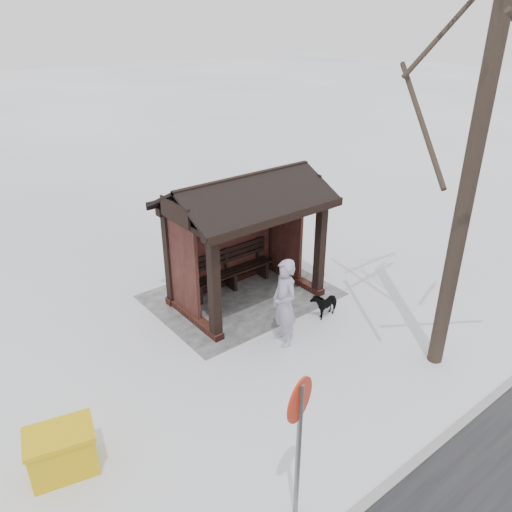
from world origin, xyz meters
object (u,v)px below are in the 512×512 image
at_px(tree_near, 501,17).
at_px(grit_bin, 62,451).
at_px(road_sign, 299,422).
at_px(dog, 325,303).
at_px(pedestrian, 284,303).
at_px(bus_shelter, 241,213).

xyz_separation_m(tree_near, grit_bin, (6.69, -1.91, -5.77)).
bearing_deg(road_sign, dog, -158.82).
distance_m(pedestrian, grit_bin, 4.77).
bearing_deg(grit_bin, tree_near, 177.68).
relative_size(tree_near, dog, 12.66).
relative_size(dog, grit_bin, 0.64).
xyz_separation_m(bus_shelter, pedestrian, (0.47, 2.04, -1.22)).
bearing_deg(road_sign, pedestrian, -147.94).
distance_m(pedestrian, road_sign, 4.05).
distance_m(tree_near, dog, 6.40).
distance_m(tree_near, grit_bin, 9.04).
relative_size(dog, road_sign, 0.31).
bearing_deg(bus_shelter, road_sign, 59.82).
height_order(bus_shelter, tree_near, tree_near).
xyz_separation_m(pedestrian, dog, (-1.43, -0.22, -0.65)).
bearing_deg(road_sign, tree_near, 170.95).
bearing_deg(dog, tree_near, 4.57).
distance_m(tree_near, pedestrian, 6.03).
distance_m(bus_shelter, road_sign, 5.96).
xyz_separation_m(bus_shelter, grit_bin, (5.19, 2.45, -1.78)).
height_order(bus_shelter, road_sign, bus_shelter).
bearing_deg(pedestrian, bus_shelter, 178.17).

